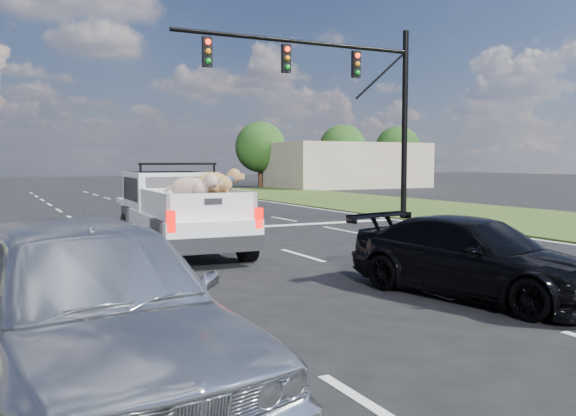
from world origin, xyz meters
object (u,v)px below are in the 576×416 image
(traffic_signal, at_px, (351,89))
(silver_sedan, at_px, (85,307))
(pickup_truck, at_px, (180,209))
(black_coupe, at_px, (475,258))

(traffic_signal, xyz_separation_m, silver_sedan, (-11.15, -13.09, -3.87))
(pickup_truck, height_order, silver_sedan, pickup_truck)
(pickup_truck, distance_m, silver_sedan, 9.32)
(traffic_signal, height_order, pickup_truck, traffic_signal)
(silver_sedan, bearing_deg, black_coupe, 8.15)
(pickup_truck, bearing_deg, silver_sedan, -108.99)
(black_coupe, bearing_deg, pickup_truck, 97.90)
(traffic_signal, relative_size, black_coupe, 2.11)
(black_coupe, bearing_deg, silver_sedan, -178.30)
(pickup_truck, height_order, black_coupe, pickup_truck)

